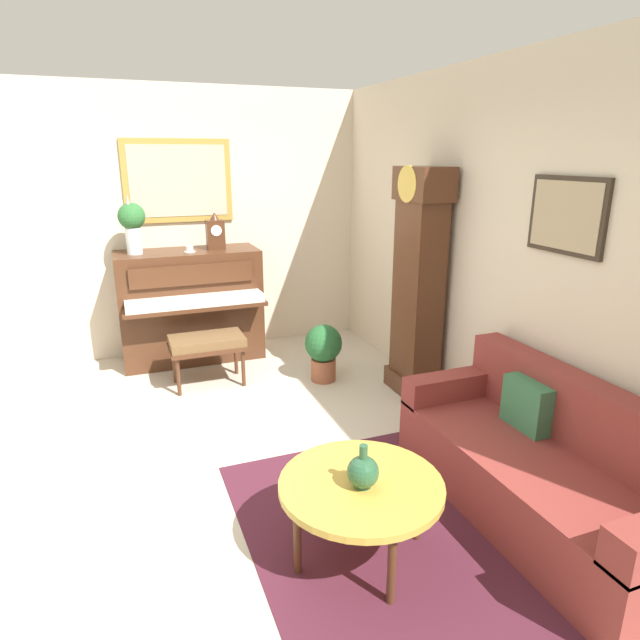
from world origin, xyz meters
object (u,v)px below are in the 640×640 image
(mantel_clock, at_px, (215,233))
(teacup, at_px, (190,250))
(couch, at_px, (545,468))
(coffee_table, at_px, (361,487))
(grandfather_clock, at_px, (418,290))
(flower_vase, at_px, (132,222))
(potted_plant, at_px, (323,349))
(piano, at_px, (191,305))
(piano_bench, at_px, (207,344))
(green_jug, at_px, (363,472))

(mantel_clock, bearing_deg, teacup, -74.75)
(couch, relative_size, coffee_table, 2.16)
(grandfather_clock, height_order, mantel_clock, grandfather_clock)
(flower_vase, bearing_deg, potted_plant, 56.39)
(piano, distance_m, teacup, 0.61)
(coffee_table, bearing_deg, piano, -173.32)
(grandfather_clock, bearing_deg, flower_vase, -124.87)
(piano_bench, bearing_deg, coffee_table, 7.98)
(teacup, distance_m, potted_plant, 1.69)
(flower_vase, xyz_separation_m, green_jug, (3.41, 0.89, -0.94))
(coffee_table, bearing_deg, mantel_clock, -178.37)
(couch, height_order, teacup, teacup)
(piano, bearing_deg, coffee_table, 6.68)
(grandfather_clock, relative_size, coffee_table, 2.31)
(piano_bench, distance_m, mantel_clock, 1.23)
(piano_bench, relative_size, potted_plant, 1.25)
(grandfather_clock, xyz_separation_m, potted_plant, (-0.53, -0.69, -0.64))
(piano_bench, distance_m, coffee_table, 2.65)
(grandfather_clock, distance_m, teacup, 2.33)
(mantel_clock, xyz_separation_m, flower_vase, (-0.00, -0.80, 0.14))
(coffee_table, bearing_deg, teacup, -173.45)
(piano, bearing_deg, grandfather_clock, 48.16)
(potted_plant, bearing_deg, coffee_table, -16.61)
(potted_plant, bearing_deg, green_jug, -16.57)
(mantel_clock, distance_m, potted_plant, 1.67)
(coffee_table, xyz_separation_m, flower_vase, (-3.38, -0.90, 1.06))
(coffee_table, bearing_deg, flower_vase, -165.08)
(piano_bench, height_order, mantel_clock, mantel_clock)
(grandfather_clock, distance_m, couch, 1.98)
(piano_bench, height_order, coffee_table, piano_bench)
(piano, xyz_separation_m, grandfather_clock, (1.59, 1.78, 0.37))
(mantel_clock, bearing_deg, potted_plant, 36.70)
(grandfather_clock, relative_size, mantel_clock, 5.34)
(coffee_table, xyz_separation_m, mantel_clock, (-3.38, -0.10, 0.91))
(coffee_table, relative_size, potted_plant, 1.57)
(couch, bearing_deg, mantel_clock, -159.51)
(piano, relative_size, teacup, 12.41)
(mantel_clock, relative_size, teacup, 3.28)
(potted_plant, bearing_deg, couch, 11.80)
(flower_vase, relative_size, potted_plant, 1.04)
(piano, relative_size, potted_plant, 2.57)
(mantel_clock, bearing_deg, grandfather_clock, 42.91)
(piano_bench, relative_size, green_jug, 2.92)
(grandfather_clock, height_order, coffee_table, grandfather_clock)
(teacup, bearing_deg, coffee_table, 6.55)
(teacup, relative_size, potted_plant, 0.21)
(green_jug, relative_size, potted_plant, 0.43)
(piano_bench, height_order, couch, couch)
(couch, distance_m, flower_vase, 4.19)
(piano, height_order, teacup, teacup)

